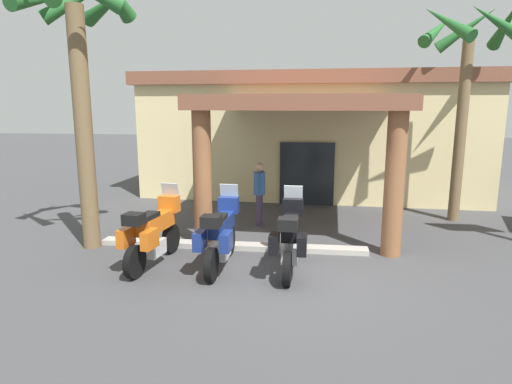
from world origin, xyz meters
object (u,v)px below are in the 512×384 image
Objects in this scene: motorcycle_orange at (153,233)px; motorcycle_blue at (220,235)px; palm_tree_near_portico at (467,58)px; motorcycle_black at (290,238)px; palm_tree_roadside at (78,48)px; pedestrian at (259,189)px; motel_building at (311,132)px.

motorcycle_orange is 1.42m from motorcycle_blue.
motorcycle_orange is 1.00× the size of motorcycle_blue.
palm_tree_near_portico is (7.38, 4.62, 3.86)m from motorcycle_orange.
palm_tree_roadside is at bearing 79.71° from motorcycle_black.
palm_tree_roadside is (-3.69, -2.41, 3.50)m from pedestrian.
motorcycle_black is 0.36× the size of palm_tree_near_portico.
motorcycle_blue is at bearing 90.71° from motorcycle_black.
pedestrian reaches higher than motorcycle_orange.
motel_building is 6.32m from palm_tree_near_portico.
pedestrian is (-1.38, -5.40, -1.24)m from motel_building.
motorcycle_blue is 1.00× the size of motorcycle_black.
pedestrian is (-1.02, 3.35, 0.33)m from motorcycle_black.
motorcycle_black is (1.42, -0.01, 0.00)m from motorcycle_blue.
motorcycle_blue is 3.38m from pedestrian.
motorcycle_blue is 1.25× the size of pedestrian.
palm_tree_near_portico is (5.95, 4.59, 3.86)m from motorcycle_blue.
motorcycle_blue is at bearing -80.42° from motorcycle_orange.
motel_building is 9.05m from motorcycle_blue.
pedestrian is (1.83, 3.37, 0.33)m from motorcycle_orange.
pedestrian is 5.63m from palm_tree_roadside.
palm_tree_near_portico is at bearing -42.31° from motel_building.
pedestrian is at bearing -101.75° from motel_building.
motorcycle_orange is 9.52m from palm_tree_near_portico.
motel_building is at bearing -11.83° from motorcycle_orange.
palm_tree_roadside reaches higher than motel_building.
palm_tree_near_portico is at bearing -49.69° from motorcycle_orange.
motorcycle_black is at bearing -88.40° from motorcycle_blue.
palm_tree_roadside reaches higher than motorcycle_orange.
motorcycle_blue is 5.13m from palm_tree_roadside.
motorcycle_black is 0.35× the size of palm_tree_roadside.
pedestrian is at bearing 17.90° from motorcycle_black.
palm_tree_roadside is (-3.29, 0.93, 3.83)m from motorcycle_blue.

